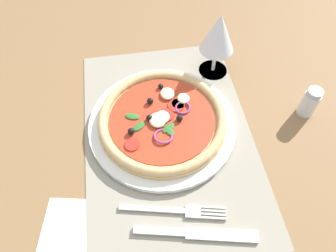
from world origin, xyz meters
TOP-DOWN VIEW (x-y plane):
  - ground_plane at (0.00, 0.00)cm, footprint 190.00×140.00cm
  - placemat at (0.00, 0.00)cm, footprint 48.75×32.23cm
  - plate at (-2.50, -0.83)cm, footprint 28.90×28.90cm
  - pizza at (-2.53, -0.82)cm, footprint 24.90×24.90cm
  - fork at (15.21, -0.72)cm, footprint 5.41×17.89cm
  - knife at (19.34, 1.48)cm, footprint 5.87×19.89cm
  - wine_glass at (-16.06, 12.75)cm, footprint 7.20×7.20cm
  - napkin at (16.77, -17.81)cm, footprint 14.94×13.93cm
  - pepper_shaker at (-1.47, 28.49)cm, footprint 3.20×3.20cm

SIDE VIEW (x-z plane):
  - ground_plane at x=0.00cm, z-range -2.40..0.00cm
  - napkin at x=16.77cm, z-range 0.00..0.36cm
  - placemat at x=0.00cm, z-range 0.00..0.40cm
  - fork at x=15.21cm, z-range 0.40..0.84cm
  - knife at x=19.34cm, z-range 0.35..0.96cm
  - plate at x=-2.50cm, z-range 0.40..1.55cm
  - pizza at x=-2.53cm, z-range 1.33..3.92cm
  - pepper_shaker at x=-1.47cm, z-range -0.10..6.60cm
  - wine_glass at x=-16.06cm, z-range 2.89..17.79cm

